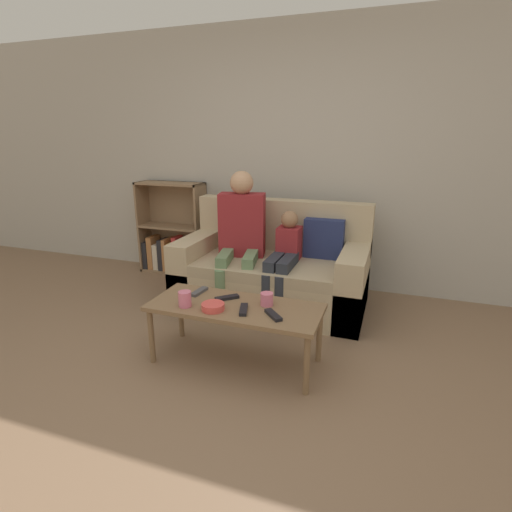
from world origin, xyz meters
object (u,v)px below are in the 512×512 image
cup_far (267,299)px  couch (274,272)px  cup_near (185,299)px  snack_bowl (213,307)px  tv_remote_1 (199,292)px  coffee_table (235,311)px  tv_remote_0 (273,315)px  person_child (284,258)px  person_adult (241,229)px  tv_remote_2 (227,298)px  bookshelf (170,237)px  tv_remote_3 (244,309)px

cup_far → couch: bearing=104.4°
cup_near → snack_bowl: bearing=3.2°
cup_far → tv_remote_1: cup_far is taller
coffee_table → snack_bowl: (-0.11, -0.12, 0.07)m
tv_remote_0 → person_child: bearing=58.7°
person_adult → tv_remote_1: person_adult is taller
coffee_table → person_adult: (-0.35, 1.00, 0.33)m
person_child → snack_bowl: bearing=-100.6°
coffee_table → snack_bowl: size_ratio=7.67×
cup_near → tv_remote_1: cup_near is taller
person_adult → snack_bowl: (0.24, -1.12, -0.26)m
coffee_table → cup_far: bearing=19.8°
coffee_table → tv_remote_2: size_ratio=7.52×
cup_far → cup_near: bearing=-158.6°
cup_far → bookshelf: bearing=137.7°
bookshelf → cup_far: bookshelf is taller
cup_far → tv_remote_0: cup_far is taller
tv_remote_1 → tv_remote_2: bearing=-3.1°
person_adult → tv_remote_3: 1.19m
cup_far → tv_remote_0: 0.19m
coffee_table → tv_remote_2: 0.13m
couch → tv_remote_1: (-0.28, -0.96, 0.13)m
cup_near → tv_remote_0: (0.61, 0.05, -0.04)m
coffee_table → bookshelf: bearing=132.7°
tv_remote_2 → coffee_table: bearing=7.1°
couch → cup_near: 1.25m
tv_remote_2 → tv_remote_3: size_ratio=0.89×
tv_remote_3 → snack_bowl: size_ratio=1.15×
tv_remote_1 → snack_bowl: snack_bowl is taller
cup_near → cup_far: 0.55m
couch → tv_remote_1: bearing=-106.0°
couch → person_adult: (-0.29, -0.08, 0.41)m
person_adult → cup_near: 1.15m
person_adult → cup_far: (0.55, -0.93, -0.24)m
couch → bookshelf: bearing=159.9°
tv_remote_1 → tv_remote_2: (0.24, -0.04, 0.00)m
bookshelf → person_adult: bearing=-28.0°
tv_remote_0 → tv_remote_3: 0.21m
cup_near → tv_remote_2: size_ratio=0.67×
cup_near → tv_remote_3: 0.41m
tv_remote_1 → person_adult: bearing=96.9°
person_adult → cup_near: (0.04, -1.13, -0.23)m
couch → tv_remote_3: bearing=-82.9°
coffee_table → person_child: person_child is taller
bookshelf → person_adult: (1.12, -0.60, 0.32)m
couch → coffee_table: couch is taller
couch → person_child: bearing=-49.7°
cup_far → tv_remote_0: size_ratio=0.56×
cup_far → tv_remote_3: 0.19m
coffee_table → tv_remote_3: 0.12m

